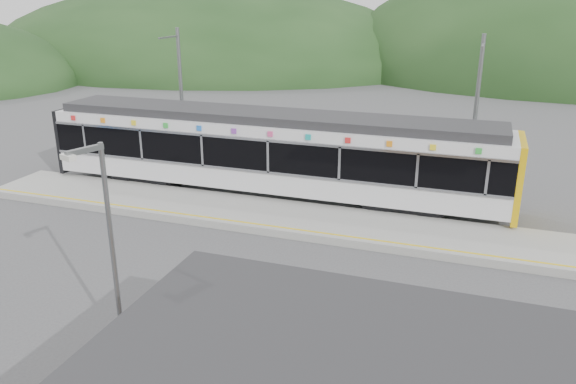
% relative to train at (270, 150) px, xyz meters
% --- Properties ---
extents(ground, '(120.00, 120.00, 0.00)m').
position_rel_train_xyz_m(ground, '(1.30, -6.00, -2.06)').
color(ground, '#4C4C4F').
rests_on(ground, ground).
extents(hills, '(146.00, 149.00, 26.00)m').
position_rel_train_xyz_m(hills, '(7.49, -0.71, -2.06)').
color(hills, '#1E3D19').
rests_on(hills, ground).
extents(platform, '(26.00, 3.20, 0.30)m').
position_rel_train_xyz_m(platform, '(1.30, -2.70, -1.91)').
color(platform, '#9E9E99').
rests_on(platform, ground).
extents(yellow_line, '(26.00, 0.10, 0.01)m').
position_rel_train_xyz_m(yellow_line, '(1.30, -4.00, -1.76)').
color(yellow_line, yellow).
rests_on(yellow_line, platform).
extents(train, '(20.44, 3.01, 3.74)m').
position_rel_train_xyz_m(train, '(0.00, 0.00, 0.00)').
color(train, black).
rests_on(train, ground).
extents(catenary_mast_west, '(0.18, 1.80, 7.00)m').
position_rel_train_xyz_m(catenary_mast_west, '(-5.70, 2.56, 1.58)').
color(catenary_mast_west, slate).
rests_on(catenary_mast_west, ground).
extents(catenary_mast_east, '(0.18, 1.80, 7.00)m').
position_rel_train_xyz_m(catenary_mast_east, '(8.30, 2.56, 1.58)').
color(catenary_mast_east, slate).
rests_on(catenary_mast_east, ground).
extents(lamp_post, '(0.40, 1.01, 5.38)m').
position_rel_train_xyz_m(lamp_post, '(0.60, -12.17, 1.16)').
color(lamp_post, slate).
rests_on(lamp_post, ground).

